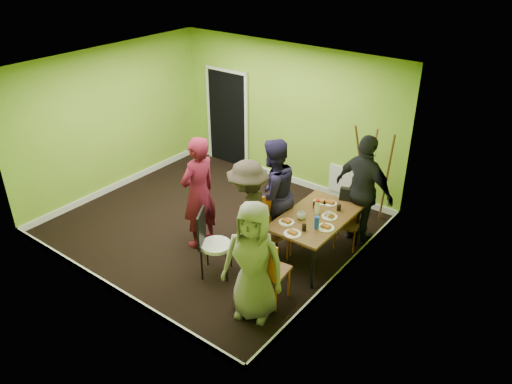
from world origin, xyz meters
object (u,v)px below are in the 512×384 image
person_standing (199,193)px  blue_bottle (317,223)px  chair_left_far (287,221)px  chair_left_near (267,226)px  thermos (317,207)px  chair_bentwood (211,240)px  orange_bottle (315,208)px  person_left_near (248,214)px  person_front_end (253,261)px  dining_table (316,219)px  easel (372,178)px  person_left_far (272,194)px  chair_back_end (350,206)px  chair_front_end (268,268)px  person_back_end (364,191)px

person_standing → blue_bottle: bearing=108.6°
chair_left_far → chair_left_near: bearing=-0.8°
thermos → blue_bottle: size_ratio=1.08×
chair_bentwood → orange_bottle: bearing=118.0°
person_left_near → person_front_end: 1.21m
chair_left_near → blue_bottle: chair_left_near is taller
dining_table → thermos: (-0.03, 0.08, 0.16)m
chair_bentwood → easel: 3.02m
blue_bottle → person_front_end: person_front_end is taller
easel → thermos: easel is taller
easel → person_left_far: 1.82m
chair_back_end → thermos: size_ratio=4.39×
orange_bottle → chair_front_end: bearing=-83.5°
dining_table → easel: bearing=81.6°
thermos → person_back_end: 0.88m
chair_front_end → person_back_end: (0.29, 2.21, 0.33)m
chair_left_far → chair_bentwood: size_ratio=0.81×
thermos → person_left_far: (-0.74, -0.16, 0.07)m
thermos → person_standing: bearing=-152.3°
person_left_far → chair_left_near: bearing=43.3°
easel → chair_back_end: bearing=-90.3°
orange_bottle → chair_left_near: bearing=-127.5°
dining_table → person_front_end: person_front_end is taller
chair_front_end → person_left_near: size_ratio=0.63×
chair_front_end → person_front_end: (-0.03, -0.27, 0.25)m
chair_back_end → person_standing: person_standing is taller
chair_left_near → easel: 2.10m
person_left_far → chair_left_far: bearing=119.1°
person_back_end → blue_bottle: bearing=94.4°
person_back_end → chair_left_far: bearing=58.7°
chair_left_near → blue_bottle: bearing=112.6°
chair_bentwood → person_front_end: bearing=43.1°
dining_table → chair_back_end: bearing=74.0°
dining_table → person_left_far: (-0.77, -0.07, 0.23)m
blue_bottle → person_left_far: bearing=167.3°
chair_back_end → person_back_end: person_back_end is taller
chair_left_far → orange_bottle: (0.40, 0.17, 0.31)m
thermos → blue_bottle: thermos is taller
blue_bottle → orange_bottle: (-0.29, 0.43, -0.06)m
dining_table → easel: (0.21, 1.45, 0.20)m
orange_bottle → thermos: bearing=-39.6°
chair_front_end → chair_bentwood: chair_front_end is taller
easel → thermos: 1.39m
chair_left_near → chair_back_end: chair_left_near is taller
person_standing → person_left_near: bearing=99.0°
chair_front_end → chair_bentwood: size_ratio=1.01×
chair_left_near → thermos: bearing=144.5°
chair_back_end → thermos: (-0.24, -0.65, 0.19)m
chair_back_end → person_back_end: bearing=-153.6°
easel → blue_bottle: bearing=-91.1°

